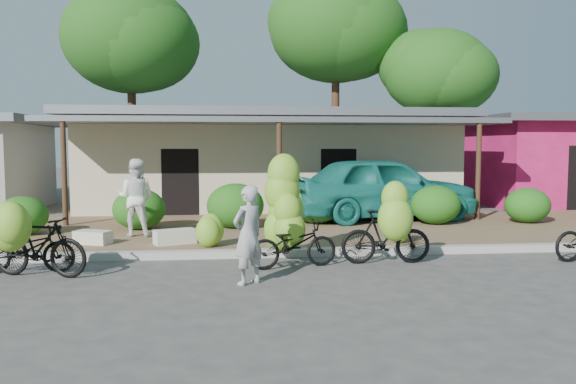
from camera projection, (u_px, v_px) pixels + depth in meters
name	position (u px, v px, depth m)	size (l,w,h in m)	color
ground	(312.00, 280.00, 9.19)	(100.00, 100.00, 0.00)	#403E3B
sidewalk	(283.00, 231.00, 14.14)	(60.00, 6.00, 0.12)	brown
curb	(297.00, 252.00, 11.17)	(60.00, 0.25, 0.15)	#A8A399
shop_main	(267.00, 159.00, 19.88)	(13.00, 8.50, 3.35)	#C6B696
shop_pink	(546.00, 160.00, 21.03)	(6.00, 6.00, 3.25)	#DA216A
tree_far_center	(126.00, 38.00, 24.01)	(5.76, 5.68, 8.98)	#49301D
tree_center_right	(331.00, 27.00, 25.37)	(6.10, 6.05, 9.89)	#49301D
tree_near_right	(432.00, 70.00, 23.98)	(4.71, 4.55, 7.16)	#49301D
hedge_0	(22.00, 216.00, 13.06)	(1.16, 1.05, 0.91)	#185413
hedge_1	(139.00, 209.00, 13.93)	(1.30, 1.17, 1.02)	#185413
hedge_2	(235.00, 206.00, 14.18)	(1.45, 1.30, 1.13)	#185413
hedge_3	(317.00, 203.00, 15.02)	(1.40, 1.26, 1.09)	#185413
hedge_4	(436.00, 205.00, 14.86)	(1.32, 1.19, 1.03)	#185413
hedge_5	(527.00, 205.00, 15.12)	(1.21, 1.09, 0.95)	#185413
bike_far_left	(22.00, 243.00, 9.49)	(1.65, 1.24, 1.32)	black
bike_left	(35.00, 243.00, 9.28)	(1.81, 1.33, 1.32)	black
bike_center	(288.00, 220.00, 10.33)	(1.72, 1.29, 2.05)	black
bike_right	(389.00, 229.00, 10.23)	(1.69, 1.18, 1.59)	black
loose_banana_a	(211.00, 230.00, 11.58)	(0.55, 0.47, 0.69)	#97C631
loose_banana_b	(208.00, 232.00, 11.47)	(0.51, 0.43, 0.63)	#97C631
loose_banana_c	(399.00, 228.00, 12.00)	(0.50, 0.43, 0.63)	#97C631
sack_near	(175.00, 237.00, 11.91)	(0.85, 0.40, 0.30)	beige
sack_far	(93.00, 237.00, 11.89)	(0.75, 0.38, 0.28)	beige
vendor	(248.00, 235.00, 8.86)	(0.58, 0.38, 1.58)	#9B9B9B
bystander	(136.00, 197.00, 12.91)	(0.87, 0.67, 1.78)	white
teal_van	(382.00, 188.00, 15.76)	(2.13, 5.28, 1.80)	#19746A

